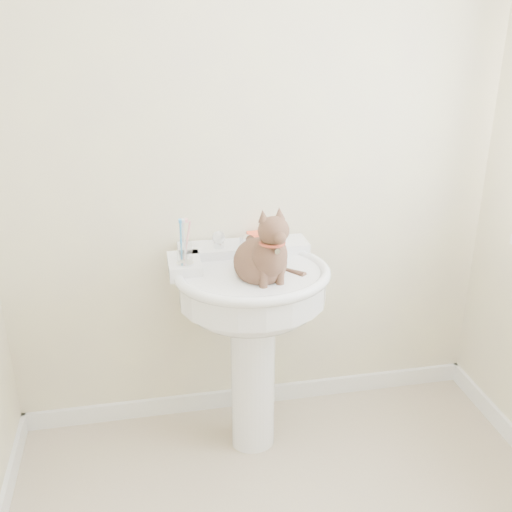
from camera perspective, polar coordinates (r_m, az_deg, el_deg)
wall_back at (r=2.57m, az=-0.30°, el=9.44°), size 2.20×0.00×2.50m
baseboard_back at (r=3.06m, az=-0.21°, el=-13.12°), size 2.20×0.02×0.09m
pedestal_sink at (r=2.47m, az=-0.40°, el=-4.66°), size 0.65×0.64×0.89m
faucet at (r=2.52m, az=-1.03°, el=1.73°), size 0.28×0.12×0.14m
soap_bar at (r=2.63m, az=0.17°, el=1.96°), size 0.09×0.06×0.03m
toothbrush_cup at (r=2.37m, az=-6.81°, el=0.31°), size 0.07×0.07×0.19m
cat at (r=2.32m, az=0.70°, el=-0.15°), size 0.23×0.29×0.43m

